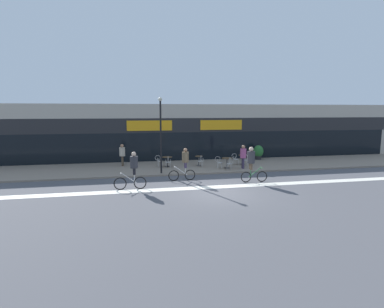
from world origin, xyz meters
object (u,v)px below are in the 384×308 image
cafe_chair_1_near (201,160)px  cafe_chair_2_side (219,162)px  planter_pot (258,152)px  pedestrian_far_end (243,155)px  bistro_table_1 (199,159)px  pedestrian_near_end (122,153)px  lamp_post (161,130)px  cyclist_0 (252,161)px  bistro_table_2 (227,161)px  cyclist_1 (184,162)px  cyclist_2 (133,168)px  bistro_table_3 (243,158)px  cafe_chair_2_near (230,163)px  cafe_chair_3_side (235,158)px  cafe_chair_0_side (159,160)px  cafe_chair_3_near (246,159)px  cafe_chair_0_near (168,161)px  bistro_table_0 (167,160)px

cafe_chair_1_near → cafe_chair_2_side: (1.18, -0.80, 0.00)m
planter_pot → pedestrian_far_end: 4.56m
bistro_table_1 → pedestrian_near_end: size_ratio=0.44×
cafe_chair_2_side → lamp_post: size_ratio=0.18×
cyclist_0 → lamp_post: bearing=152.2°
bistro_table_2 → cyclist_1: size_ratio=0.38×
cyclist_2 → pedestrian_near_end: size_ratio=1.24×
bistro_table_1 → cyclist_2: cyclist_2 is taller
cafe_chair_1_near → pedestrian_near_end: pedestrian_near_end is taller
cafe_chair_1_near → bistro_table_3: bearing=-88.2°
bistro_table_2 → cafe_chair_2_near: cafe_chair_2_near is taller
cafe_chair_2_near → cafe_chair_3_side: size_ratio=1.00×
bistro_table_2 → cafe_chair_0_side: 5.11m
cafe_chair_3_near → cyclist_2: 9.91m
bistro_table_1 → bistro_table_2: size_ratio=0.96×
cafe_chair_0_near → cafe_chair_2_side: (3.65, -0.85, 0.00)m
cafe_chair_0_side → cyclist_2: bearing=-115.7°
cafe_chair_0_near → pedestrian_far_end: bearing=-98.1°
pedestrian_near_end → cafe_chair_2_near: bearing=162.6°
cafe_chair_2_side → cafe_chair_3_near: size_ratio=1.00×
cafe_chair_0_near → cafe_chair_3_near: same height
cafe_chair_3_side → pedestrian_near_end: (-8.71, 1.16, 0.49)m
pedestrian_near_end → cyclist_2: bearing=101.2°
bistro_table_0 → pedestrian_near_end: bearing=164.2°
bistro_table_3 → cafe_chair_0_side: (-6.61, 0.19, -0.02)m
bistro_table_3 → cafe_chair_3_near: (-0.00, -0.63, -0.02)m
cafe_chair_2_side → lamp_post: 5.03m
bistro_table_0 → cafe_chair_0_side: size_ratio=0.87×
planter_pot → cyclist_0: 8.17m
bistro_table_1 → cafe_chair_1_near: cafe_chair_1_near is taller
cafe_chair_0_side → cafe_chair_1_near: size_ratio=1.00×
bistro_table_2 → cyclist_2: bearing=-147.5°
cafe_chair_3_side → bistro_table_0: bearing=173.6°
bistro_table_0 → cafe_chair_1_near: cafe_chair_1_near is taller
cafe_chair_2_near → cyclist_2: (-6.82, -3.72, 0.57)m
planter_pot → cyclist_1: bearing=-141.3°
cafe_chair_1_near → cyclist_1: cyclist_1 is taller
cafe_chair_0_near → cyclist_2: (-2.55, -5.20, 0.57)m
cafe_chair_0_side → planter_pot: (8.80, 1.82, 0.14)m
bistro_table_0 → cafe_chair_2_side: cafe_chair_2_side is taller
cafe_chair_1_near → planter_pot: bearing=-72.2°
cafe_chair_2_side → cafe_chair_3_side: same height
cafe_chair_1_near → cyclist_2: cyclist_2 is taller
bistro_table_1 → cafe_chair_0_side: cafe_chair_0_side is taller
cafe_chair_3_near → cyclist_0: cyclist_0 is taller
cafe_chair_2_near → cyclist_0: cyclist_0 is taller
cafe_chair_0_side → cafe_chair_2_near: 5.32m
lamp_post → cyclist_0: lamp_post is taller
cafe_chair_0_near → cafe_chair_1_near: size_ratio=1.00×
bistro_table_2 → pedestrian_near_end: size_ratio=0.46×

